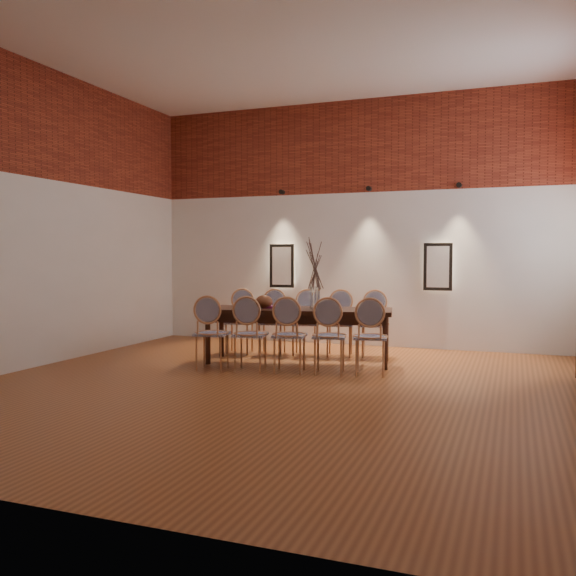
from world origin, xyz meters
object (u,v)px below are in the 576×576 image
(bowl, at_px, (264,302))
(chair_near_e, at_px, (370,337))
(chair_near_a, at_px, (212,333))
(chair_far_b, at_px, (272,323))
(chair_far_d, at_px, (340,324))
(book, at_px, (273,307))
(vase, at_px, (315,298))
(dining_table, at_px, (298,336))
(chair_near_c, at_px, (289,335))
(chair_far_a, at_px, (239,322))
(chair_far_c, at_px, (306,323))
(chair_near_d, at_px, (329,336))
(chair_near_b, at_px, (250,334))
(chair_far_e, at_px, (374,325))

(bowl, bearing_deg, chair_near_e, -12.97)
(chair_near_e, bearing_deg, chair_near_a, -180.00)
(chair_near_e, xyz_separation_m, chair_far_b, (-1.74, 1.08, 0.00))
(chair_far_d, bearing_deg, book, 39.26)
(vase, xyz_separation_m, book, (-0.56, -0.11, -0.14))
(dining_table, relative_size, chair_near_c, 2.70)
(chair_far_d, bearing_deg, chair_far_a, 0.00)
(chair_far_b, bearing_deg, chair_near_e, 137.90)
(vase, relative_size, book, 1.15)
(chair_far_a, relative_size, chair_far_c, 1.00)
(chair_far_b, height_order, chair_far_c, same)
(chair_near_c, height_order, chair_near_d, same)
(chair_far_a, bearing_deg, chair_near_d, 137.90)
(chair_near_d, height_order, chair_far_d, same)
(chair_near_e, bearing_deg, chair_far_a, 145.87)
(chair_far_b, bearing_deg, book, 103.18)
(chair_far_c, height_order, chair_far_d, same)
(chair_far_c, bearing_deg, dining_table, 90.00)
(chair_near_a, bearing_deg, vase, 28.96)
(chair_near_b, bearing_deg, chair_near_d, 0.00)
(chair_far_e, relative_size, bowl, 3.92)
(chair_near_b, distance_m, bowl, 0.74)
(chair_near_c, relative_size, chair_near_e, 1.00)
(chair_near_c, distance_m, vase, 0.84)
(chair_near_e, height_order, bowl, chair_near_e)
(chair_far_a, height_order, vase, vase)
(chair_near_a, xyz_separation_m, chair_near_d, (1.50, 0.27, 0.00))
(chair_far_b, bearing_deg, chair_near_d, 126.42)
(chair_near_a, distance_m, book, 1.00)
(book, bearing_deg, chair_near_e, -16.27)
(chair_near_a, relative_size, book, 3.62)
(chair_near_d, relative_size, book, 3.62)
(dining_table, distance_m, chair_far_c, 0.69)
(chair_near_d, relative_size, chair_far_e, 1.00)
(chair_near_e, bearing_deg, chair_near_b, -180.00)
(book, bearing_deg, chair_far_b, 113.48)
(chair_near_c, relative_size, book, 3.62)
(bowl, bearing_deg, chair_far_e, 36.73)
(chair_far_e, distance_m, vase, 1.13)
(chair_far_e, bearing_deg, chair_near_a, 34.13)
(dining_table, xyz_separation_m, chair_near_b, (-0.38, -0.77, 0.09))
(chair_far_e, xyz_separation_m, vase, (-0.65, -0.82, 0.43))
(chair_far_b, height_order, vase, vase)
(chair_near_b, relative_size, chair_near_c, 1.00)
(chair_near_c, xyz_separation_m, chair_near_e, (1.00, 0.18, 0.00))
(vase, bearing_deg, chair_near_a, -140.75)
(chair_far_a, relative_size, chair_far_b, 1.00)
(bowl, bearing_deg, book, 28.83)
(book, bearing_deg, vase, 11.12)
(book, bearing_deg, chair_near_c, -52.84)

